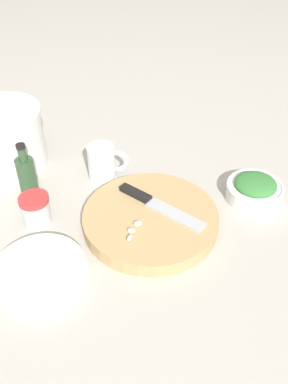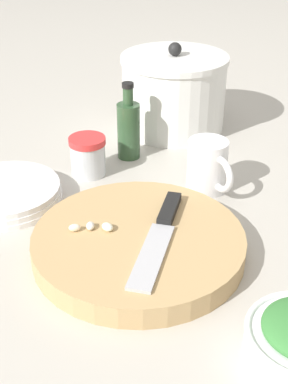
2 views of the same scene
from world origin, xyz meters
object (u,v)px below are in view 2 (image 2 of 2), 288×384
object	(u,v)px
coffee_mug	(208,167)
stock_pot	(174,92)
cutting_board	(139,244)
chef_knife	(161,232)
spice_jar	(88,156)
oil_bottle	(129,128)
garlic_cloves	(93,227)
plate_stack	(6,194)

from	to	relation	value
coffee_mug	stock_pot	xyz separation A→B (m)	(-0.27, 0.07, 0.03)
cutting_board	chef_knife	world-z (taller)	chef_knife
spice_jar	stock_pot	xyz separation A→B (m)	(-0.13, 0.24, 0.04)
spice_jar	oil_bottle	bearing A→B (deg)	109.11
cutting_board	garlic_cloves	world-z (taller)	garlic_cloves
chef_knife	stock_pot	distance (m)	0.47
garlic_cloves	coffee_mug	world-z (taller)	coffee_mug
coffee_mug	oil_bottle	world-z (taller)	oil_bottle
cutting_board	spice_jar	size ratio (longest dim) A/B	4.23
garlic_cloves	plate_stack	bearing A→B (deg)	-154.73
chef_knife	garlic_cloves	bearing A→B (deg)	7.92
plate_stack	garlic_cloves	bearing A→B (deg)	25.27
spice_jar	coffee_mug	world-z (taller)	coffee_mug
garlic_cloves	oil_bottle	world-z (taller)	oil_bottle
cutting_board	stock_pot	distance (m)	0.47
garlic_cloves	spice_jar	bearing A→B (deg)	162.23
chef_knife	spice_jar	size ratio (longest dim) A/B	2.67
chef_knife	stock_pot	bearing A→B (deg)	-80.61
chef_knife	plate_stack	distance (m)	0.30
chef_knife	spice_jar	xyz separation A→B (m)	(-0.28, -0.01, -0.00)
chef_knife	oil_bottle	world-z (taller)	oil_bottle
cutting_board	chef_knife	size ratio (longest dim) A/B	1.58
chef_knife	plate_stack	bearing A→B (deg)	-15.01
garlic_cloves	coffee_mug	size ratio (longest dim) A/B	0.60
plate_stack	oil_bottle	distance (m)	0.27
chef_knife	coffee_mug	size ratio (longest dim) A/B	1.85
plate_stack	stock_pot	xyz separation A→B (m)	(-0.16, 0.41, 0.07)
coffee_mug	stock_pot	distance (m)	0.28
spice_jar	plate_stack	distance (m)	0.17
plate_stack	stock_pot	world-z (taller)	stock_pot
garlic_cloves	oil_bottle	distance (m)	0.31
chef_knife	garlic_cloves	distance (m)	0.10
coffee_mug	plate_stack	world-z (taller)	coffee_mug
coffee_mug	stock_pot	world-z (taller)	stock_pot
coffee_mug	garlic_cloves	bearing A→B (deg)	-72.01
cutting_board	chef_knife	distance (m)	0.04
chef_knife	garlic_cloves	xyz separation A→B (m)	(-0.05, -0.09, 0.00)
oil_bottle	stock_pot	bearing A→B (deg)	122.01
cutting_board	spice_jar	world-z (taller)	spice_jar
cutting_board	plate_stack	size ratio (longest dim) A/B	1.62
chef_knife	stock_pot	xyz separation A→B (m)	(-0.40, 0.23, 0.04)
garlic_cloves	spice_jar	size ratio (longest dim) A/B	0.86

